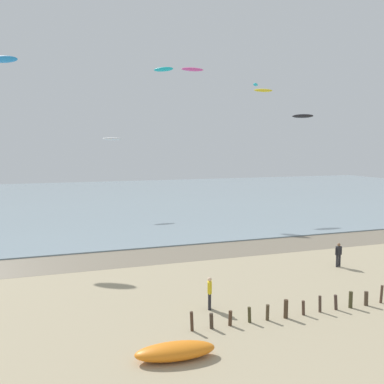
{
  "coord_description": "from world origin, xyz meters",
  "views": [
    {
      "loc": [
        -5.66,
        -7.59,
        8.47
      ],
      "look_at": [
        1.22,
        12.06,
        6.26
      ],
      "focal_mm": 40.22,
      "sensor_mm": 36.0,
      "label": 1
    }
  ],
  "objects_px": {
    "kite_aloft_1": "(3,59)",
    "kite_aloft_5": "(255,85)",
    "kite_aloft_4": "(112,139)",
    "kite_aloft_6": "(163,69)",
    "kite_aloft_9": "(192,69)",
    "kite_aloft_2": "(303,116)",
    "grounded_kite": "(175,351)",
    "person_by_waterline": "(210,292)",
    "kite_aloft_3": "(263,90)",
    "person_nearest_camera": "(339,254)"
  },
  "relations": [
    {
      "from": "kite_aloft_4",
      "to": "kite_aloft_5",
      "type": "relative_size",
      "value": 1.31
    },
    {
      "from": "person_by_waterline",
      "to": "kite_aloft_2",
      "type": "xyz_separation_m",
      "value": [
        13.92,
        12.91,
        10.24
      ]
    },
    {
      "from": "person_by_waterline",
      "to": "kite_aloft_1",
      "type": "bearing_deg",
      "value": 116.22
    },
    {
      "from": "person_by_waterline",
      "to": "kite_aloft_6",
      "type": "bearing_deg",
      "value": 78.38
    },
    {
      "from": "person_nearest_camera",
      "to": "kite_aloft_4",
      "type": "bearing_deg",
      "value": 110.68
    },
    {
      "from": "kite_aloft_1",
      "to": "kite_aloft_2",
      "type": "height_order",
      "value": "kite_aloft_1"
    },
    {
      "from": "grounded_kite",
      "to": "kite_aloft_6",
      "type": "xyz_separation_m",
      "value": [
        10.04,
        37.47,
        17.77
      ]
    },
    {
      "from": "person_by_waterline",
      "to": "person_nearest_camera",
      "type": "bearing_deg",
      "value": 20.87
    },
    {
      "from": "kite_aloft_3",
      "to": "kite_aloft_5",
      "type": "bearing_deg",
      "value": -105.16
    },
    {
      "from": "kite_aloft_2",
      "to": "kite_aloft_5",
      "type": "distance_m",
      "value": 19.47
    },
    {
      "from": "person_nearest_camera",
      "to": "person_by_waterline",
      "type": "bearing_deg",
      "value": -159.13
    },
    {
      "from": "person_nearest_camera",
      "to": "kite_aloft_3",
      "type": "relative_size",
      "value": 0.84
    },
    {
      "from": "person_by_waterline",
      "to": "kite_aloft_4",
      "type": "distance_m",
      "value": 34.94
    },
    {
      "from": "grounded_kite",
      "to": "person_by_waterline",
      "type": "bearing_deg",
      "value": -121.09
    },
    {
      "from": "person_by_waterline",
      "to": "kite_aloft_1",
      "type": "height_order",
      "value": "kite_aloft_1"
    },
    {
      "from": "kite_aloft_5",
      "to": "kite_aloft_9",
      "type": "xyz_separation_m",
      "value": [
        -7.19,
        4.38,
        2.25
      ]
    },
    {
      "from": "grounded_kite",
      "to": "kite_aloft_1",
      "type": "height_order",
      "value": "kite_aloft_1"
    },
    {
      "from": "person_by_waterline",
      "to": "kite_aloft_2",
      "type": "relative_size",
      "value": 0.93
    },
    {
      "from": "kite_aloft_5",
      "to": "kite_aloft_6",
      "type": "bearing_deg",
      "value": -68.76
    },
    {
      "from": "kite_aloft_5",
      "to": "kite_aloft_9",
      "type": "distance_m",
      "value": 8.72
    },
    {
      "from": "kite_aloft_6",
      "to": "kite_aloft_9",
      "type": "height_order",
      "value": "kite_aloft_9"
    },
    {
      "from": "kite_aloft_4",
      "to": "kite_aloft_6",
      "type": "xyz_separation_m",
      "value": [
        6.39,
        -0.9,
        8.67
      ]
    },
    {
      "from": "kite_aloft_1",
      "to": "kite_aloft_4",
      "type": "relative_size",
      "value": 1.14
    },
    {
      "from": "kite_aloft_1",
      "to": "kite_aloft_9",
      "type": "bearing_deg",
      "value": 61.33
    },
    {
      "from": "person_by_waterline",
      "to": "kite_aloft_3",
      "type": "bearing_deg",
      "value": 55.47
    },
    {
      "from": "person_nearest_camera",
      "to": "kite_aloft_9",
      "type": "bearing_deg",
      "value": 90.09
    },
    {
      "from": "kite_aloft_1",
      "to": "kite_aloft_4",
      "type": "distance_m",
      "value": 17.63
    },
    {
      "from": "kite_aloft_1",
      "to": "kite_aloft_2",
      "type": "distance_m",
      "value": 26.96
    },
    {
      "from": "grounded_kite",
      "to": "kite_aloft_1",
      "type": "xyz_separation_m",
      "value": [
        -7.65,
        26.62,
        15.83
      ]
    },
    {
      "from": "person_nearest_camera",
      "to": "kite_aloft_4",
      "type": "xyz_separation_m",
      "value": [
        -11.13,
        29.49,
        8.51
      ]
    },
    {
      "from": "kite_aloft_4",
      "to": "grounded_kite",
      "type": "bearing_deg",
      "value": -99.32
    },
    {
      "from": "kite_aloft_3",
      "to": "kite_aloft_1",
      "type": "bearing_deg",
      "value": 4.35
    },
    {
      "from": "kite_aloft_4",
      "to": "kite_aloft_5",
      "type": "xyz_separation_m",
      "value": [
        18.27,
        -2.86,
        7.08
      ]
    },
    {
      "from": "person_by_waterline",
      "to": "kite_aloft_9",
      "type": "bearing_deg",
      "value": 72.05
    },
    {
      "from": "kite_aloft_4",
      "to": "kite_aloft_5",
      "type": "height_order",
      "value": "kite_aloft_5"
    },
    {
      "from": "kite_aloft_5",
      "to": "kite_aloft_2",
      "type": "bearing_deg",
      "value": 15.96
    },
    {
      "from": "person_nearest_camera",
      "to": "grounded_kite",
      "type": "height_order",
      "value": "person_nearest_camera"
    },
    {
      "from": "kite_aloft_6",
      "to": "kite_aloft_9",
      "type": "bearing_deg",
      "value": 73.94
    },
    {
      "from": "kite_aloft_2",
      "to": "kite_aloft_9",
      "type": "distance_m",
      "value": 23.87
    },
    {
      "from": "person_nearest_camera",
      "to": "kite_aloft_5",
      "type": "bearing_deg",
      "value": 74.99
    },
    {
      "from": "grounded_kite",
      "to": "kite_aloft_2",
      "type": "distance_m",
      "value": 26.74
    },
    {
      "from": "kite_aloft_4",
      "to": "kite_aloft_1",
      "type": "bearing_deg",
      "value": -137.78
    },
    {
      "from": "kite_aloft_4",
      "to": "kite_aloft_3",
      "type": "bearing_deg",
      "value": -48.69
    },
    {
      "from": "kite_aloft_4",
      "to": "kite_aloft_9",
      "type": "xyz_separation_m",
      "value": [
        11.08,
        1.52,
        9.33
      ]
    },
    {
      "from": "kite_aloft_3",
      "to": "kite_aloft_5",
      "type": "distance_m",
      "value": 11.84
    },
    {
      "from": "person_by_waterline",
      "to": "kite_aloft_9",
      "type": "height_order",
      "value": "kite_aloft_9"
    },
    {
      "from": "kite_aloft_1",
      "to": "person_nearest_camera",
      "type": "bearing_deg",
      "value": -7.69
    },
    {
      "from": "person_by_waterline",
      "to": "kite_aloft_3",
      "type": "distance_m",
      "value": 28.1
    },
    {
      "from": "kite_aloft_1",
      "to": "kite_aloft_5",
      "type": "distance_m",
      "value": 30.87
    },
    {
      "from": "grounded_kite",
      "to": "kite_aloft_5",
      "type": "xyz_separation_m",
      "value": [
        21.91,
        35.51,
        16.18
      ]
    }
  ]
}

